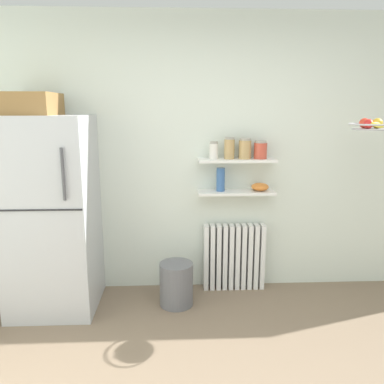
% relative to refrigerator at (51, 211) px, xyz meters
% --- Properties ---
extents(back_wall, '(7.04, 0.10, 2.60)m').
position_rel_refrigerator_xyz_m(back_wall, '(1.40, 0.40, 0.41)').
color(back_wall, silver).
rests_on(back_wall, ground_plane).
extents(refrigerator, '(0.72, 0.73, 1.87)m').
position_rel_refrigerator_xyz_m(refrigerator, '(0.00, 0.00, 0.00)').
color(refrigerator, '#B7BABF').
rests_on(refrigerator, ground_plane).
extents(radiator, '(0.59, 0.12, 0.65)m').
position_rel_refrigerator_xyz_m(radiator, '(1.64, 0.27, -0.56)').
color(radiator, white).
rests_on(radiator, ground_plane).
extents(wall_shelf_lower, '(0.71, 0.22, 0.02)m').
position_rel_refrigerator_xyz_m(wall_shelf_lower, '(1.64, 0.24, 0.09)').
color(wall_shelf_lower, white).
extents(wall_shelf_upper, '(0.71, 0.22, 0.02)m').
position_rel_refrigerator_xyz_m(wall_shelf_upper, '(1.64, 0.24, 0.40)').
color(wall_shelf_upper, white).
extents(storage_jar_0, '(0.08, 0.08, 0.16)m').
position_rel_refrigerator_xyz_m(storage_jar_0, '(1.43, 0.24, 0.49)').
color(storage_jar_0, silver).
rests_on(storage_jar_0, wall_shelf_upper).
extents(storage_jar_1, '(0.09, 0.09, 0.20)m').
position_rel_refrigerator_xyz_m(storage_jar_1, '(1.57, 0.24, 0.51)').
color(storage_jar_1, tan).
rests_on(storage_jar_1, wall_shelf_upper).
extents(storage_jar_2, '(0.11, 0.11, 0.19)m').
position_rel_refrigerator_xyz_m(storage_jar_2, '(1.71, 0.24, 0.50)').
color(storage_jar_2, tan).
rests_on(storage_jar_2, wall_shelf_upper).
extents(storage_jar_3, '(0.12, 0.12, 0.16)m').
position_rel_refrigerator_xyz_m(storage_jar_3, '(1.86, 0.24, 0.49)').
color(storage_jar_3, '#C64C38').
rests_on(storage_jar_3, wall_shelf_upper).
extents(vase, '(0.08, 0.08, 0.22)m').
position_rel_refrigerator_xyz_m(vase, '(1.49, 0.24, 0.22)').
color(vase, '#38609E').
rests_on(vase, wall_shelf_lower).
extents(shelf_bowl, '(0.16, 0.16, 0.07)m').
position_rel_refrigerator_xyz_m(shelf_bowl, '(1.87, 0.24, 0.14)').
color(shelf_bowl, orange).
rests_on(shelf_bowl, wall_shelf_lower).
extents(trash_bin, '(0.30, 0.30, 0.39)m').
position_rel_refrigerator_xyz_m(trash_bin, '(1.08, -0.04, -0.69)').
color(trash_bin, slate).
rests_on(trash_bin, ground_plane).
extents(hanging_fruit_basket, '(0.34, 0.34, 0.09)m').
position_rel_refrigerator_xyz_m(hanging_fruit_basket, '(2.67, -0.15, 0.73)').
color(hanging_fruit_basket, '#B2B2B7').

